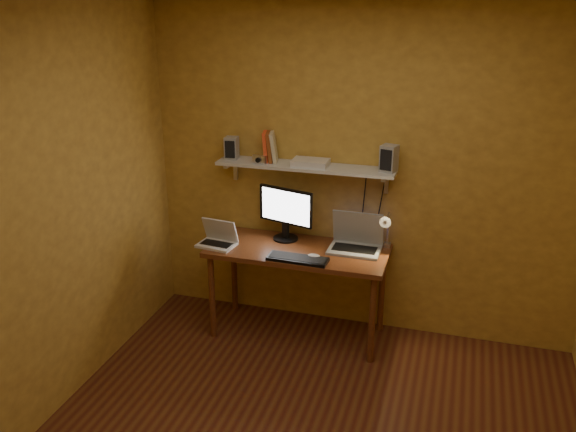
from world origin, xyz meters
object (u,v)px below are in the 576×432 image
(keyboard, at_px, (298,259))
(mouse, at_px, (314,256))
(desk_lamp, at_px, (386,227))
(speaker_right, at_px, (389,158))
(speaker_left, at_px, (232,148))
(shelf_camera, at_px, (259,160))
(monitor, at_px, (286,211))
(router, at_px, (310,163))
(desk, at_px, (298,259))
(wall_shelf, at_px, (305,167))
(laptop, at_px, (356,240))
(netbook, at_px, (218,238))

(keyboard, relative_size, mouse, 4.46)
(desk_lamp, distance_m, speaker_right, 0.52)
(speaker_left, xyz_separation_m, shelf_camera, (0.26, -0.07, -0.06))
(monitor, bearing_deg, router, 25.15)
(desk, xyz_separation_m, shelf_camera, (-0.35, 0.13, 0.74))
(mouse, distance_m, speaker_left, 1.10)
(shelf_camera, height_order, router, shelf_camera)
(speaker_left, height_order, speaker_right, speaker_right)
(wall_shelf, relative_size, laptop, 3.51)
(keyboard, bearing_deg, laptop, 44.13)
(laptop, xyz_separation_m, desk_lamp, (0.23, -0.00, 0.13))
(laptop, bearing_deg, shelf_camera, -178.94)
(wall_shelf, distance_m, speaker_left, 0.62)
(shelf_camera, bearing_deg, desk, -19.60)
(desk_lamp, relative_size, speaker_right, 1.88)
(monitor, distance_m, laptop, 0.60)
(wall_shelf, xyz_separation_m, netbook, (-0.62, -0.30, -0.55))
(shelf_camera, distance_m, router, 0.40)
(laptop, distance_m, keyboard, 0.51)
(desk_lamp, xyz_separation_m, speaker_right, (-0.02, 0.07, 0.52))
(keyboard, distance_m, desk_lamp, 0.72)
(laptop, bearing_deg, speaker_left, 176.95)
(router, bearing_deg, netbook, -156.21)
(desk, relative_size, speaker_right, 7.01)
(wall_shelf, xyz_separation_m, speaker_right, (0.64, 0.00, 0.12))
(keyboard, bearing_deg, wall_shelf, 99.68)
(netbook, height_order, shelf_camera, shelf_camera)
(laptop, height_order, desk_lamp, desk_lamp)
(desk_lamp, height_order, speaker_left, speaker_left)
(laptop, distance_m, desk_lamp, 0.26)
(speaker_left, xyz_separation_m, speaker_right, (1.25, -0.00, 0.01))
(mouse, xyz_separation_m, speaker_left, (-0.77, 0.35, 0.70))
(laptop, xyz_separation_m, keyboard, (-0.37, -0.34, -0.06))
(desk, height_order, mouse, mouse)
(mouse, xyz_separation_m, router, (-0.12, 0.34, 0.63))
(mouse, bearing_deg, wall_shelf, 117.28)
(keyboard, height_order, speaker_right, speaker_right)
(desk_lamp, bearing_deg, monitor, 177.92)
(wall_shelf, bearing_deg, mouse, -64.27)
(desk_lamp, bearing_deg, keyboard, -150.56)
(desk, bearing_deg, shelf_camera, 160.40)
(keyboard, xyz_separation_m, mouse, (0.11, 0.07, 0.01))
(speaker_left, bearing_deg, keyboard, -36.79)
(mouse, bearing_deg, shelf_camera, 153.69)
(laptop, xyz_separation_m, speaker_left, (-1.04, 0.07, 0.64))
(laptop, bearing_deg, keyboard, -136.74)
(wall_shelf, height_order, speaker_right, speaker_right)
(wall_shelf, xyz_separation_m, monitor, (-0.15, -0.04, -0.37))
(desk, height_order, laptop, laptop)
(speaker_left, bearing_deg, desk_lamp, -8.27)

